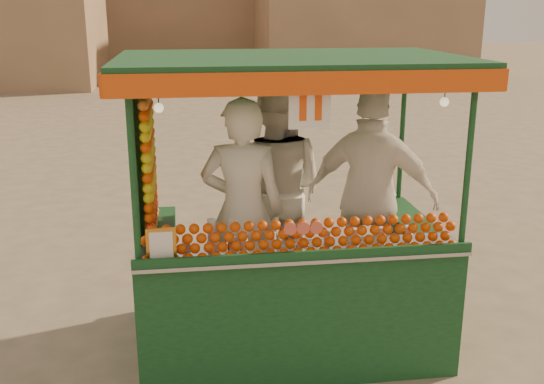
{
  "coord_description": "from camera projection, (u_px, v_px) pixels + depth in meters",
  "views": [
    {
      "loc": [
        -0.93,
        -4.54,
        2.73
      ],
      "look_at": [
        -0.28,
        0.14,
        1.33
      ],
      "focal_mm": 41.55,
      "sensor_mm": 36.0,
      "label": 1
    }
  ],
  "objects": [
    {
      "name": "ground",
      "position": [
        308.0,
        350.0,
        5.21
      ],
      "size": [
        90.0,
        90.0,
        0.0
      ],
      "primitive_type": "plane",
      "color": "brown",
      "rests_on": "ground"
    },
    {
      "name": "building_right",
      "position": [
        360.0,
        12.0,
        28.23
      ],
      "size": [
        9.0,
        6.0,
        5.0
      ],
      "primitive_type": "cube",
      "color": "#9B7458",
      "rests_on": "ground"
    },
    {
      "name": "juice_cart",
      "position": [
        283.0,
        261.0,
        5.03
      ],
      "size": [
        2.62,
        1.7,
        2.38
      ],
      "color": "#0F3A16",
      "rests_on": "ground"
    },
    {
      "name": "vendor_left",
      "position": [
        243.0,
        211.0,
        4.95
      ],
      "size": [
        0.74,
        0.56,
        1.81
      ],
      "rotation": [
        0.0,
        0.0,
        2.93
      ],
      "color": "white",
      "rests_on": "ground"
    },
    {
      "name": "vendor_middle",
      "position": [
        274.0,
        190.0,
        5.37
      ],
      "size": [
        1.1,
        0.97,
        1.9
      ],
      "rotation": [
        0.0,
        0.0,
        2.83
      ],
      "color": "silver",
      "rests_on": "ground"
    },
    {
      "name": "vendor_right",
      "position": [
        372.0,
        198.0,
        5.2
      ],
      "size": [
        1.18,
        0.89,
        1.86
      ],
      "rotation": [
        0.0,
        0.0,
        2.69
      ],
      "color": "white",
      "rests_on": "ground"
    }
  ]
}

